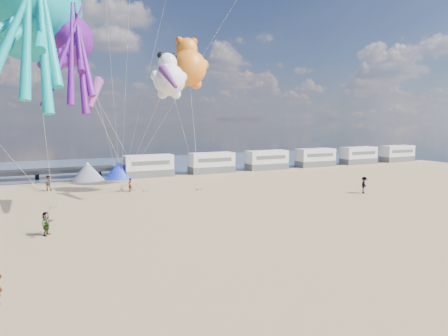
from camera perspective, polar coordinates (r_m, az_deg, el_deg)
ground at (r=17.73m, az=3.84°, el=-19.36°), size 120.00×120.00×0.00m
water at (r=69.76m, az=-18.58°, el=0.13°), size 120.00×120.00×0.00m
motorhome_0 at (r=55.97m, az=-10.73°, el=0.30°), size 6.60×2.50×3.00m
motorhome_1 at (r=59.02m, az=-1.77°, el=0.76°), size 6.60×2.50×3.00m
motorhome_2 at (r=63.37m, az=6.14°, el=1.15°), size 6.60×2.50×3.00m
motorhome_3 at (r=68.76m, az=12.93°, el=1.46°), size 6.60×2.50×3.00m
motorhome_4 at (r=74.97m, az=18.67°, el=1.71°), size 6.60×2.50×3.00m
motorhome_5 at (r=81.82m, az=23.48°, el=1.91°), size 6.60×2.50×3.00m
tent_white at (r=54.59m, az=-18.88°, el=-0.44°), size 4.00×4.00×2.40m
tent_blue at (r=55.16m, az=-14.75°, el=-0.22°), size 4.00×4.00×2.40m
beachgoer_1 at (r=48.23m, az=-23.86°, el=-1.98°), size 0.94×0.70×1.74m
beachgoer_2 at (r=45.21m, az=19.39°, el=-2.31°), size 1.09×1.02×1.78m
beachgoer_4 at (r=29.94m, az=-24.05°, el=-7.26°), size 0.81×1.03×1.64m
beachgoer_5 at (r=44.82m, az=-13.30°, el=-2.37°), size 1.30×1.28×1.50m
sandbag_a at (r=38.78m, az=-23.16°, el=-5.14°), size 0.50×0.35×0.22m
sandbag_b at (r=45.50m, az=-13.06°, el=-3.04°), size 0.50×0.35×0.22m
sandbag_c at (r=44.74m, az=-3.57°, el=-3.04°), size 0.50×0.35×0.22m
sandbag_d at (r=44.62m, az=-11.11°, el=-3.18°), size 0.50×0.35×0.22m
sandbag_e at (r=45.39m, az=-14.51°, el=-3.11°), size 0.50×0.35×0.22m
kite_octopus_teal at (r=37.28m, az=-25.91°, el=19.48°), size 9.83×13.71×14.41m
kite_octopus_purple at (r=35.68m, az=-21.54°, el=16.57°), size 6.62×9.86×10.39m
kite_panda at (r=43.22m, az=-7.85°, el=12.37°), size 5.20×5.07×5.78m
kite_teddy_orange at (r=47.96m, az=-5.08°, el=14.07°), size 6.32×6.14×7.13m
windsock_mid at (r=36.03m, az=-18.04°, el=10.05°), size 2.52×6.01×5.95m
windsock_right at (r=39.42m, az=-7.87°, el=12.68°), size 0.98×4.43×4.41m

